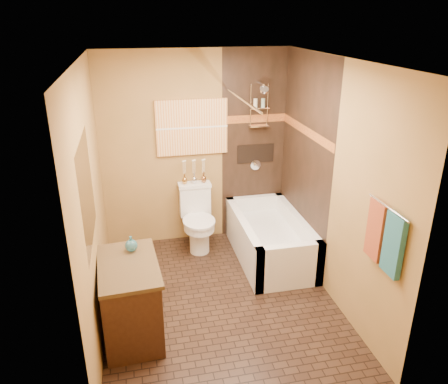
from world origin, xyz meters
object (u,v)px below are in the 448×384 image
object	(u,v)px
vanity	(130,300)
toilet	(197,218)
sunset_painting	(192,127)
bathtub	(270,241)

from	to	relation	value
vanity	toilet	bearing A→B (deg)	56.62
sunset_painting	toilet	size ratio (longest dim) A/B	1.08
bathtub	vanity	size ratio (longest dim) A/B	1.65
toilet	vanity	xyz separation A→B (m)	(-0.88, -1.55, -0.03)
toilet	vanity	size ratio (longest dim) A/B	0.91
vanity	bathtub	bearing A→B (deg)	28.73
sunset_painting	toilet	xyz separation A→B (m)	(0.00, -0.27, -1.13)
toilet	sunset_painting	bearing A→B (deg)	90.34
bathtub	vanity	world-z (taller)	vanity
sunset_painting	toilet	bearing A→B (deg)	-90.00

